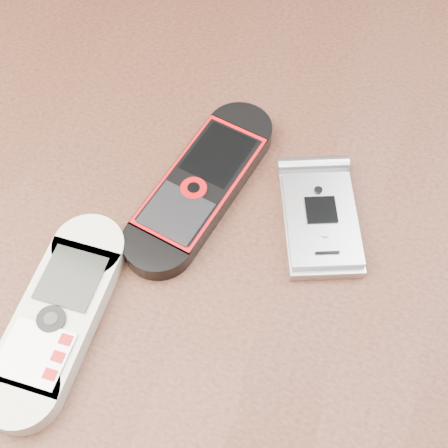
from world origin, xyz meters
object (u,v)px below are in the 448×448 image
at_px(nokia_white, 58,316).
at_px(nokia_black_red, 201,184).
at_px(motorola_razr, 320,218).
at_px(table, 219,289).

xyz_separation_m(nokia_white, nokia_black_red, (0.05, 0.13, -0.00)).
bearing_deg(motorola_razr, nokia_black_red, 158.90).
distance_m(nokia_black_red, motorola_razr, 0.09).
height_order(nokia_black_red, motorola_razr, same).
relative_size(table, nokia_black_red, 6.96).
bearing_deg(nokia_black_red, table, -39.76).
xyz_separation_m(nokia_black_red, motorola_razr, (0.09, 0.00, -0.00)).
height_order(nokia_white, nokia_black_red, same).
distance_m(nokia_white, nokia_black_red, 0.14).
bearing_deg(motorola_razr, nokia_white, -159.44).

